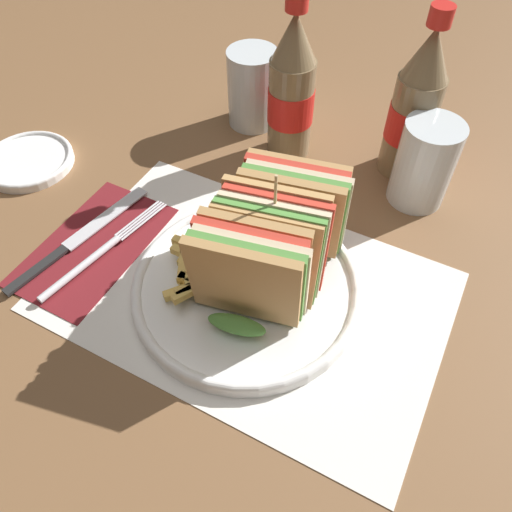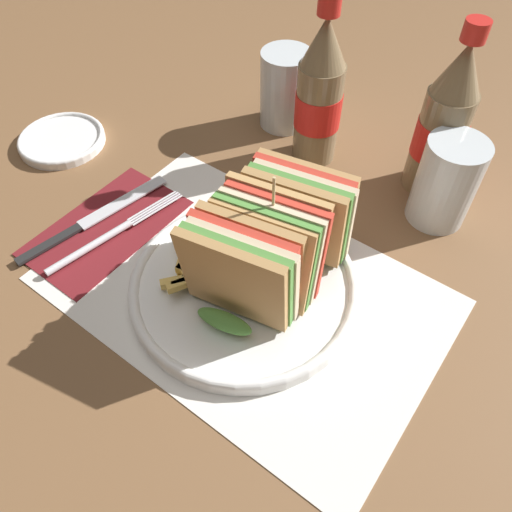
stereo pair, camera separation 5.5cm
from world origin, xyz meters
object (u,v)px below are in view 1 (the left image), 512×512
at_px(club_sandwich, 271,241).
at_px(coke_bottle_far, 415,108).
at_px(coke_bottle_near, 291,92).
at_px(plate_main, 248,285).
at_px(glass_near, 423,168).
at_px(side_saucer, 28,160).
at_px(knife, 78,238).
at_px(glass_far, 252,93).
at_px(fork, 94,257).

height_order(club_sandwich, coke_bottle_far, coke_bottle_far).
relative_size(coke_bottle_near, coke_bottle_far, 1.00).
bearing_deg(coke_bottle_far, plate_main, -106.79).
bearing_deg(club_sandwich, glass_near, 64.13).
bearing_deg(side_saucer, coke_bottle_far, 27.12).
relative_size(club_sandwich, knife, 0.92).
bearing_deg(glass_near, knife, -141.71).
height_order(coke_bottle_near, glass_far, coke_bottle_near).
height_order(knife, glass_far, glass_far).
distance_m(plate_main, coke_bottle_near, 0.27).
distance_m(plate_main, coke_bottle_far, 0.32).
bearing_deg(side_saucer, fork, -26.15).
bearing_deg(club_sandwich, side_saucer, 175.80).
height_order(knife, coke_bottle_far, coke_bottle_far).
relative_size(glass_near, side_saucer, 0.91).
xyz_separation_m(knife, side_saucer, (-0.16, 0.08, 0.00)).
xyz_separation_m(coke_bottle_far, side_saucer, (-0.47, -0.24, -0.09)).
distance_m(club_sandwich, fork, 0.22).
bearing_deg(fork, plate_main, 24.66).
bearing_deg(glass_far, side_saucer, -134.21).
distance_m(glass_near, side_saucer, 0.54).
height_order(plate_main, glass_near, glass_near).
distance_m(club_sandwich, coke_bottle_near, 0.25).
bearing_deg(fork, club_sandwich, 28.70).
relative_size(plate_main, coke_bottle_near, 1.15).
distance_m(club_sandwich, side_saucer, 0.41).
relative_size(plate_main, side_saucer, 2.06).
distance_m(club_sandwich, knife, 0.25).
xyz_separation_m(plate_main, side_saucer, (-0.38, 0.05, -0.00)).
relative_size(fork, coke_bottle_near, 0.86).
bearing_deg(plate_main, coke_bottle_far, 73.21).
bearing_deg(glass_far, fork, -95.81).
distance_m(fork, coke_bottle_near, 0.33).
bearing_deg(plate_main, glass_far, 117.02).
bearing_deg(coke_bottle_far, side_saucer, -152.88).
bearing_deg(fork, coke_bottle_far, 61.20).
relative_size(coke_bottle_near, glass_far, 1.97).
relative_size(plate_main, glass_far, 2.27).
relative_size(coke_bottle_far, glass_near, 1.97).
bearing_deg(fork, knife, 167.15).
height_order(knife, glass_near, glass_near).
bearing_deg(knife, club_sandwich, 22.20).
height_order(coke_bottle_far, glass_far, coke_bottle_far).
distance_m(plate_main, glass_near, 0.27).
xyz_separation_m(plate_main, coke_bottle_near, (-0.07, 0.25, 0.09)).
xyz_separation_m(coke_bottle_near, side_saucer, (-0.32, -0.20, -0.09)).
xyz_separation_m(club_sandwich, coke_bottle_near, (-0.09, 0.23, 0.02)).
bearing_deg(side_saucer, plate_main, -7.38).
distance_m(plate_main, glass_far, 0.33).
height_order(fork, knife, fork).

